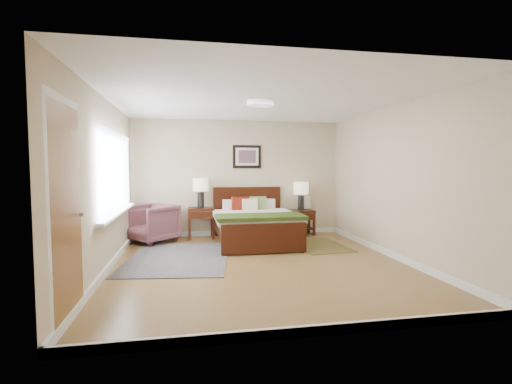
# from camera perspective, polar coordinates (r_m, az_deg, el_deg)

# --- Properties ---
(floor) EXTENTS (5.00, 5.00, 0.00)m
(floor) POSITION_cam_1_polar(r_m,az_deg,el_deg) (5.85, 0.63, -11.01)
(floor) COLOR brown
(floor) RESTS_ON ground
(back_wall) EXTENTS (4.50, 0.04, 2.50)m
(back_wall) POSITION_cam_1_polar(r_m,az_deg,el_deg) (8.12, -2.76, 2.13)
(back_wall) COLOR #C3B18D
(back_wall) RESTS_ON ground
(front_wall) EXTENTS (4.50, 0.04, 2.50)m
(front_wall) POSITION_cam_1_polar(r_m,az_deg,el_deg) (3.24, 9.17, -0.72)
(front_wall) COLOR #C3B18D
(front_wall) RESTS_ON ground
(left_wall) EXTENTS (0.04, 5.00, 2.50)m
(left_wall) POSITION_cam_1_polar(r_m,az_deg,el_deg) (5.67, -22.29, 1.03)
(left_wall) COLOR #C3B18D
(left_wall) RESTS_ON ground
(right_wall) EXTENTS (0.04, 5.00, 2.50)m
(right_wall) POSITION_cam_1_polar(r_m,az_deg,el_deg) (6.47, 20.58, 1.41)
(right_wall) COLOR #C3B18D
(right_wall) RESTS_ON ground
(ceiling) EXTENTS (4.50, 5.00, 0.02)m
(ceiling) POSITION_cam_1_polar(r_m,az_deg,el_deg) (5.73, 0.65, 13.90)
(ceiling) COLOR white
(ceiling) RESTS_ON back_wall
(window) EXTENTS (0.11, 2.72, 1.32)m
(window) POSITION_cam_1_polar(r_m,az_deg,el_deg) (6.34, -20.55, 2.50)
(window) COLOR silver
(window) RESTS_ON left_wall
(door) EXTENTS (0.06, 1.00, 2.18)m
(door) POSITION_cam_1_polar(r_m,az_deg,el_deg) (3.99, -27.09, -2.82)
(door) COLOR silver
(door) RESTS_ON ground
(ceil_fixture) EXTENTS (0.44, 0.44, 0.08)m
(ceil_fixture) POSITION_cam_1_polar(r_m,az_deg,el_deg) (5.73, 0.65, 13.56)
(ceil_fixture) COLOR white
(ceil_fixture) RESTS_ON ceiling
(bed) EXTENTS (1.60, 1.93, 1.04)m
(bed) POSITION_cam_1_polar(r_m,az_deg,el_deg) (7.28, -0.25, -4.16)
(bed) COLOR #341507
(bed) RESTS_ON ground
(wall_art) EXTENTS (0.62, 0.05, 0.50)m
(wall_art) POSITION_cam_1_polar(r_m,az_deg,el_deg) (8.11, -1.40, 5.45)
(wall_art) COLOR black
(wall_art) RESTS_ON back_wall
(nightstand_left) EXTENTS (0.54, 0.49, 0.64)m
(nightstand_left) POSITION_cam_1_polar(r_m,az_deg,el_deg) (7.86, -8.47, -3.32)
(nightstand_left) COLOR #341507
(nightstand_left) RESTS_ON ground
(nightstand_right) EXTENTS (0.55, 0.41, 0.55)m
(nightstand_right) POSITION_cam_1_polar(r_m,az_deg,el_deg) (8.26, 6.95, -4.17)
(nightstand_right) COLOR #341507
(nightstand_right) RESTS_ON ground
(lamp_left) EXTENTS (0.32, 0.32, 0.61)m
(lamp_left) POSITION_cam_1_polar(r_m,az_deg,el_deg) (7.83, -8.52, 0.69)
(lamp_left) COLOR black
(lamp_left) RESTS_ON nightstand_left
(lamp_right) EXTENTS (0.32, 0.32, 0.61)m
(lamp_right) POSITION_cam_1_polar(r_m,az_deg,el_deg) (8.21, 6.96, 0.18)
(lamp_right) COLOR black
(lamp_right) RESTS_ON nightstand_right
(armchair) EXTENTS (1.16, 1.16, 0.76)m
(armchair) POSITION_cam_1_polar(r_m,az_deg,el_deg) (7.66, -15.73, -4.68)
(armchair) COLOR brown
(armchair) RESTS_ON ground
(rug_persian) EXTENTS (1.86, 2.43, 0.01)m
(rug_persian) POSITION_cam_1_polar(r_m,az_deg,el_deg) (6.32, -11.85, -9.90)
(rug_persian) COLOR #0D1B43
(rug_persian) RESTS_ON ground
(rug_navy) EXTENTS (0.99, 1.40, 0.01)m
(rug_navy) POSITION_cam_1_polar(r_m,az_deg,el_deg) (7.22, 9.73, -8.12)
(rug_navy) COLOR black
(rug_navy) RESTS_ON ground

